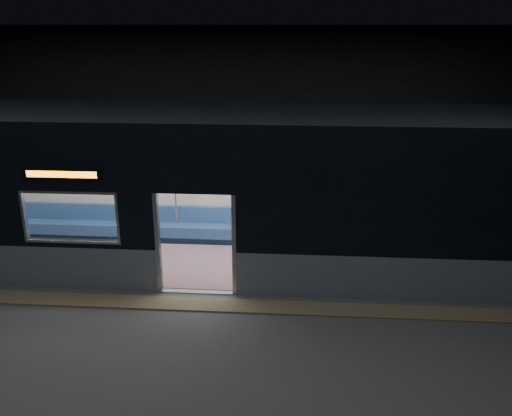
# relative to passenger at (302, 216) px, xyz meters

# --- Properties ---
(station_floor) EXTENTS (24.00, 14.00, 0.01)m
(station_floor) POSITION_rel_passenger_xyz_m (-2.05, -3.55, -0.77)
(station_floor) COLOR #47494C
(station_floor) RESTS_ON ground
(station_envelope) EXTENTS (24.00, 14.00, 5.00)m
(station_envelope) POSITION_rel_passenger_xyz_m (-2.05, -3.55, 2.90)
(station_envelope) COLOR black
(station_envelope) RESTS_ON station_floor
(tactile_strip) EXTENTS (22.80, 0.50, 0.03)m
(tactile_strip) POSITION_rel_passenger_xyz_m (-2.05, -3.00, -0.75)
(tactile_strip) COLOR #8C7F59
(tactile_strip) RESTS_ON station_floor
(metro_car) EXTENTS (18.00, 3.04, 3.35)m
(metro_car) POSITION_rel_passenger_xyz_m (-2.05, -1.00, 1.08)
(metro_car) COLOR gray
(metro_car) RESTS_ON station_floor
(passenger) EXTENTS (0.37, 0.63, 1.30)m
(passenger) POSITION_rel_passenger_xyz_m (0.00, 0.00, 0.00)
(passenger) COLOR black
(passenger) RESTS_ON metro_car
(handbag) EXTENTS (0.27, 0.25, 0.12)m
(handbag) POSITION_rel_passenger_xyz_m (0.03, -0.21, -0.11)
(handbag) COLOR black
(handbag) RESTS_ON passenger
(transit_map) EXTENTS (1.07, 0.03, 0.70)m
(transit_map) POSITION_rel_passenger_xyz_m (2.80, 0.31, 0.73)
(transit_map) COLOR white
(transit_map) RESTS_ON metro_car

